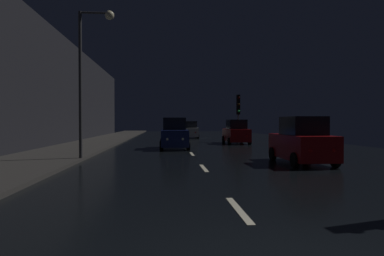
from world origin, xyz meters
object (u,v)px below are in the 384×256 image
(streetlamp_overhead, at_px, (90,61))
(car_parked_right_far, at_px, (236,133))
(car_approaching_headlights, at_px, (174,135))
(car_parked_right_near, at_px, (302,142))
(car_distant_taillights, at_px, (190,130))
(traffic_light_far_right, at_px, (238,108))

(streetlamp_overhead, height_order, car_parked_right_far, streetlamp_overhead)
(car_approaching_headlights, height_order, car_parked_right_far, car_approaching_headlights)
(car_parked_right_far, bearing_deg, car_parked_right_near, 180.00)
(streetlamp_overhead, distance_m, car_distant_taillights, 24.47)
(traffic_light_far_right, distance_m, car_distant_taillights, 9.12)
(streetlamp_overhead, bearing_deg, traffic_light_far_right, 55.46)
(car_parked_right_far, bearing_deg, streetlamp_overhead, 142.15)
(traffic_light_far_right, xyz_separation_m, car_approaching_headlights, (-6.38, -8.11, -2.25))
(streetlamp_overhead, distance_m, car_parked_right_near, 10.68)
(car_approaching_headlights, xyz_separation_m, car_distant_taillights, (2.31, 15.93, -0.09))
(traffic_light_far_right, bearing_deg, car_parked_right_far, -17.27)
(streetlamp_overhead, relative_size, car_parked_right_far, 1.73)
(car_parked_right_far, bearing_deg, traffic_light_far_right, -16.01)
(car_distant_taillights, bearing_deg, streetlamp_overhead, 164.26)
(car_parked_right_near, bearing_deg, car_distant_taillights, 7.46)
(traffic_light_far_right, distance_m, car_parked_right_far, 3.70)
(car_approaching_headlights, relative_size, car_distant_taillights, 1.10)
(car_distant_taillights, bearing_deg, car_approaching_headlights, 171.76)
(traffic_light_far_right, xyz_separation_m, car_parked_right_far, (-0.80, -2.79, -2.29))
(traffic_light_far_right, relative_size, car_parked_right_far, 1.08)
(car_approaching_headlights, bearing_deg, car_parked_right_far, 133.68)
(car_approaching_headlights, relative_size, car_parked_right_far, 1.04)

